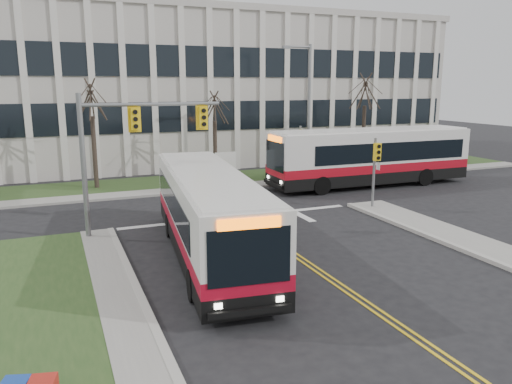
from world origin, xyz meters
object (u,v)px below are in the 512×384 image
object	(u,v)px
directory_sign	(225,164)
bus_main	(209,216)
streetlight	(307,104)
bus_cross	(370,158)

from	to	relation	value
directory_sign	bus_main	distance (m)	15.56
streetlight	bus_cross	distance (m)	5.78
streetlight	bus_main	world-z (taller)	streetlight
directory_sign	bus_main	size ratio (longest dim) A/B	0.16
bus_main	bus_cross	xyz separation A→B (m)	(13.89, 9.36, 0.20)
streetlight	directory_sign	bearing A→B (deg)	166.77
bus_cross	directory_sign	bearing A→B (deg)	-121.19
directory_sign	bus_main	xyz separation A→B (m)	(-5.65, -14.50, 0.45)
streetlight	bus_main	xyz separation A→B (m)	(-11.18, -13.20, -3.57)
directory_sign	bus_cross	size ratio (longest dim) A/B	0.15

